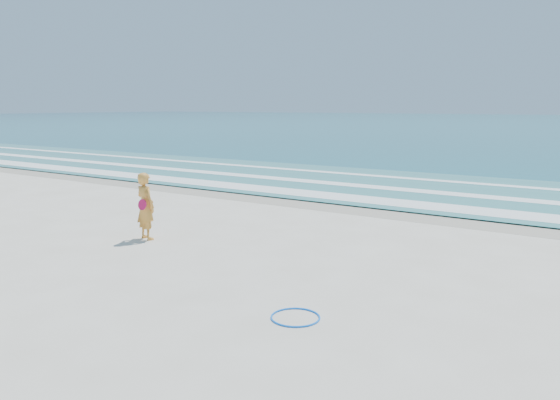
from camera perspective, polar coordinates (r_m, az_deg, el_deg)
The scene contains 8 objects.
ground at distance 11.24m, azimuth -14.73°, elevation -7.61°, with size 400.00×400.00×0.00m, color silver.
wet_sand at distance 18.29m, azimuth 6.71°, elevation -0.61°, with size 400.00×2.40×0.00m, color #B2A893.
shallow at distance 22.80m, azimuth 12.40°, elevation 1.41°, with size 400.00×10.00×0.01m, color #59B7AD.
foam_near at distance 19.43m, azimuth 8.44°, elevation 0.12°, with size 400.00×1.40×0.01m, color white.
foam_mid at distance 22.07m, azimuth 11.65°, elevation 1.18°, with size 400.00×0.90×0.01m, color white.
foam_far at distance 25.13m, azimuth 14.47°, elevation 2.12°, with size 400.00×0.60×0.01m, color white.
hoop at distance 8.80m, azimuth 1.62°, elevation -12.14°, with size 0.79×0.79×0.03m, color #0E73FF.
woman at distance 13.95m, azimuth -13.86°, elevation -0.62°, with size 0.69×0.53×1.68m.
Camera 1 is at (8.08, -7.07, 3.32)m, focal length 35.00 mm.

